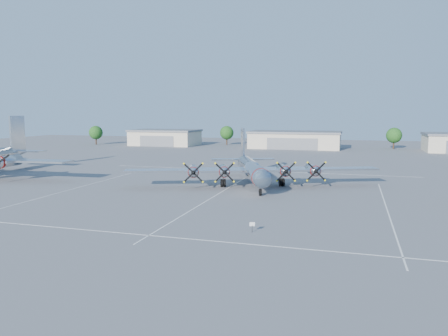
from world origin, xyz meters
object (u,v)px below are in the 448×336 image
(tree_far_west, at_px, (96,133))
(hangar_center, at_px, (295,140))
(tree_east, at_px, (394,135))
(tree_west, at_px, (227,133))
(hangar_west, at_px, (165,137))
(main_bomber_b29, at_px, (251,185))
(info_placard, at_px, (252,225))

(tree_far_west, bearing_deg, hangar_center, 3.24)
(hangar_center, bearing_deg, tree_east, 11.38)
(hangar_center, bearing_deg, tree_west, 162.18)
(hangar_west, xyz_separation_m, hangar_center, (45.00, -0.00, -0.00))
(hangar_west, height_order, tree_far_west, tree_far_west)
(tree_east, relative_size, main_bomber_b29, 0.17)
(tree_west, bearing_deg, main_bomber_b29, -71.24)
(main_bomber_b29, bearing_deg, hangar_center, 71.05)
(tree_west, xyz_separation_m, tree_east, (55.00, -2.00, 0.00))
(hangar_center, distance_m, info_placard, 100.61)
(hangar_center, relative_size, info_placard, 29.08)
(hangar_west, height_order, main_bomber_b29, hangar_west)
(hangar_center, relative_size, main_bomber_b29, 0.74)
(tree_west, distance_m, main_bomber_b29, 86.04)
(tree_far_west, bearing_deg, tree_west, 14.93)
(tree_far_west, xyz_separation_m, main_bomber_b29, (72.63, -69.37, -4.22))
(hangar_center, bearing_deg, info_placard, -84.89)
(hangar_center, distance_m, tree_west, 26.30)
(tree_west, relative_size, info_placard, 6.75)
(hangar_west, distance_m, tree_west, 21.61)
(tree_east, distance_m, info_placard, 108.35)
(hangar_west, distance_m, main_bomber_b29, 87.49)
(hangar_center, height_order, info_placard, hangar_center)
(hangar_center, bearing_deg, tree_far_west, -176.76)
(hangar_west, xyz_separation_m, tree_west, (20.00, 8.04, 1.51))
(tree_far_west, distance_m, info_placard, 124.53)
(tree_west, relative_size, tree_east, 1.00)
(hangar_center, xyz_separation_m, tree_west, (-25.00, 8.04, 1.51))
(hangar_center, height_order, tree_east, tree_east)
(hangar_center, distance_m, main_bomber_b29, 73.43)
(tree_east, xyz_separation_m, info_placard, (-21.04, -106.23, -3.53))
(tree_far_west, relative_size, main_bomber_b29, 0.17)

